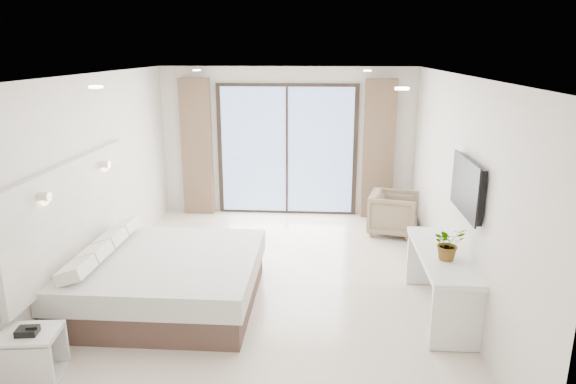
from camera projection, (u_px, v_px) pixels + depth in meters
name	position (u px, v px, depth m)	size (l,w,h in m)	color
ground	(271.00, 284.00, 6.77)	(6.20, 6.20, 0.00)	beige
room_shell	(260.00, 156.00, 7.00)	(4.62, 6.22, 2.72)	silver
bed	(165.00, 279.00, 6.18)	(2.18, 2.07, 0.75)	brown
nightstand	(32.00, 355.00, 4.78)	(0.58, 0.50, 0.48)	white
phone	(27.00, 331.00, 4.68)	(0.19, 0.14, 0.06)	black
console_desk	(442.00, 269.00, 5.87)	(0.54, 1.73, 0.77)	white
plant	(448.00, 247.00, 5.59)	(0.34, 0.37, 0.29)	#33662D
armchair	(394.00, 211.00, 8.54)	(0.75, 0.70, 0.77)	#7B6651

